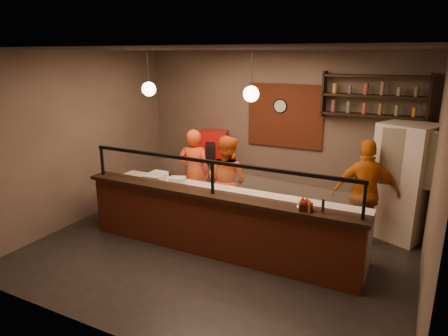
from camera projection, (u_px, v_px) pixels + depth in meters
The scene contains 29 objects.
floor at pixel (222, 247), 6.70m from camera, with size 6.00×6.00×0.00m, color black.
ceiling at pixel (221, 49), 5.82m from camera, with size 6.00×6.00×0.00m, color #342B28.
wall_back at pixel (276, 129), 8.40m from camera, with size 6.00×6.00×0.00m, color #6B5C4E.
wall_left at pixel (81, 138), 7.56m from camera, with size 5.00×5.00×0.00m, color #6B5C4E.
wall_right at pixel (436, 182), 4.96m from camera, with size 5.00×5.00×0.00m, color #6B5C4E.
wall_front at pixel (111, 208), 4.11m from camera, with size 6.00×6.00×0.00m, color #6B5C4E.
brick_patch at pixel (285, 116), 8.21m from camera, with size 1.60×0.04×1.30m, color brown.
service_counter at pixel (213, 227), 6.30m from camera, with size 4.60×0.25×1.00m, color brown.
counter_ledge at pixel (213, 195), 6.16m from camera, with size 4.70×0.37×0.06m, color black.
worktop_cabinet at pixel (227, 220), 6.75m from camera, with size 4.60×0.75×0.85m, color gray.
worktop at pixel (227, 195), 6.63m from camera, with size 4.60×0.75×0.05m, color white.
sneeze_guard at pixel (213, 174), 6.06m from camera, with size 4.50×0.05×0.52m.
wall_shelving at pixel (373, 96), 7.20m from camera, with size 1.84×0.28×0.85m.
wall_clock at pixel (280, 106), 8.19m from camera, with size 0.30×0.30×0.04m, color black.
pendant_left at pixel (149, 89), 6.82m from camera, with size 0.24×0.24×0.77m.
pendant_right at pixel (251, 94), 5.99m from camera, with size 0.24×0.24×0.77m.
cook_left at pixel (194, 172), 7.91m from camera, with size 0.63×0.42×1.74m, color #E74615.
cook_mid at pixel (227, 181), 7.41m from camera, with size 0.84×0.65×1.72m, color #CC4E13.
cook_right at pixel (365, 193), 6.63m from camera, with size 1.06×0.44×1.81m, color #C36312.
fridge at pixel (404, 182), 6.87m from camera, with size 0.84×0.79×2.02m, color beige.
red_cooler at pixel (213, 165), 8.92m from camera, with size 0.64×0.59×1.50m, color red.
pizza_dough at pixel (288, 201), 6.26m from camera, with size 0.53×0.53×0.01m, color beige.
prep_tub_a at pixel (159, 176), 7.34m from camera, with size 0.29×0.23×0.14m, color white.
prep_tub_b at pixel (178, 181), 7.05m from camera, with size 0.27×0.21×0.13m, color silver.
prep_tub_c at pixel (155, 180), 7.06m from camera, with size 0.34×0.27×0.17m, color silver.
rolling_pin at pixel (131, 177), 7.39m from camera, with size 0.06×0.06×0.37m, color gold.
condiment_caddy at pixel (306, 207), 5.46m from camera, with size 0.18×0.14×0.10m, color black.
pepper_mill at pixel (323, 206), 5.40m from camera, with size 0.04×0.04×0.18m, color black.
small_plate at pixel (303, 207), 5.59m from camera, with size 0.17×0.17×0.01m, color white.
Camera 1 is at (2.78, -5.40, 3.13)m, focal length 32.00 mm.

